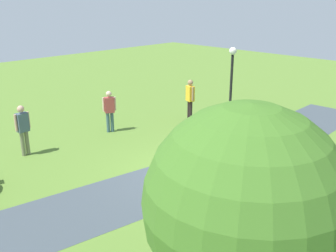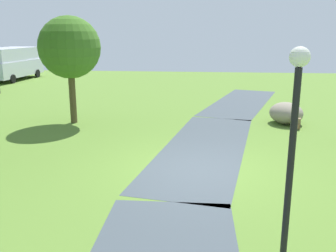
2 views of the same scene
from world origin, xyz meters
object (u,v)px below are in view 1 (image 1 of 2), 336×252
(young_tree_near_path, at_px, (245,205))
(woman_with_handbag, at_px, (190,97))
(passerby_on_path, at_px, (109,109))
(frisbee_on_grass, at_px, (177,129))
(handbag_on_grass, at_px, (198,119))
(man_near_boulder, at_px, (23,127))
(lamp_post, at_px, (231,80))

(young_tree_near_path, relative_size, woman_with_handbag, 2.30)
(passerby_on_path, xyz_separation_m, frisbee_on_grass, (-2.06, 1.64, -0.93))
(young_tree_near_path, relative_size, handbag_on_grass, 12.05)
(man_near_boulder, bearing_deg, handbag_on_grass, 164.71)
(lamp_post, relative_size, frisbee_on_grass, 11.68)
(lamp_post, bearing_deg, man_near_boulder, -26.63)
(young_tree_near_path, distance_m, man_near_boulder, 10.05)
(man_near_boulder, distance_m, frisbee_on_grass, 5.82)
(young_tree_near_path, distance_m, frisbee_on_grass, 11.12)
(young_tree_near_path, xyz_separation_m, frisbee_on_grass, (-7.26, -7.92, -2.85))
(lamp_post, height_order, handbag_on_grass, lamp_post)
(handbag_on_grass, bearing_deg, frisbee_on_grass, -2.04)
(woman_with_handbag, xyz_separation_m, frisbee_on_grass, (1.22, 0.42, -1.01))
(frisbee_on_grass, bearing_deg, man_near_boulder, -18.15)
(lamp_post, bearing_deg, woman_with_handbag, -88.41)
(woman_with_handbag, height_order, man_near_boulder, woman_with_handbag)
(young_tree_near_path, xyz_separation_m, handbag_on_grass, (-8.50, -7.88, -2.72))
(passerby_on_path, bearing_deg, woman_with_handbag, 159.65)
(lamp_post, distance_m, frisbee_on_grass, 2.87)
(young_tree_near_path, height_order, lamp_post, young_tree_near_path)
(young_tree_near_path, relative_size, passerby_on_path, 2.47)
(lamp_post, distance_m, passerby_on_path, 4.76)
(lamp_post, xyz_separation_m, frisbee_on_grass, (1.28, -1.59, -2.02))
(handbag_on_grass, relative_size, frisbee_on_grass, 1.20)
(man_near_boulder, xyz_separation_m, handbag_on_grass, (-6.69, 1.83, -0.85))
(lamp_post, relative_size, man_near_boulder, 1.91)
(handbag_on_grass, bearing_deg, lamp_post, 91.15)
(man_near_boulder, bearing_deg, woman_with_handbag, 168.44)
(man_near_boulder, bearing_deg, young_tree_near_path, 79.43)
(young_tree_near_path, bearing_deg, passerby_on_path, -118.56)
(lamp_post, bearing_deg, passerby_on_path, -44.04)
(handbag_on_grass, bearing_deg, man_near_boulder, -15.29)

